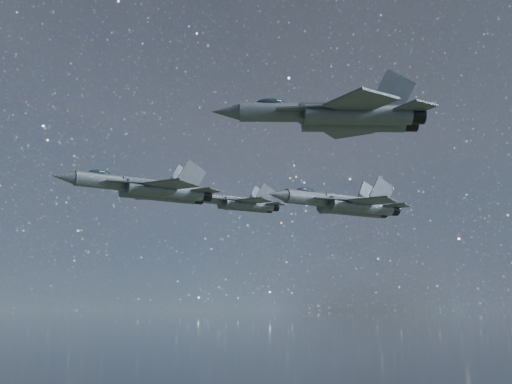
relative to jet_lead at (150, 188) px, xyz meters
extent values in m
cylinder|color=#374045|center=(-3.95, -1.06, 0.22)|extent=(7.35, 3.33, 1.52)
cone|color=#374045|center=(-8.46, -2.27, 0.22)|extent=(2.61, 1.92, 1.36)
ellipsoid|color=#1A2A30|center=(-5.08, -1.36, 0.95)|extent=(2.50, 1.59, 0.75)
cube|color=#374045|center=(0.93, 0.25, 0.17)|extent=(8.08, 3.48, 1.26)
cylinder|color=#374045|center=(1.56, -0.59, -0.27)|extent=(8.29, 3.58, 1.52)
cylinder|color=#374045|center=(1.06, 1.29, -0.27)|extent=(8.29, 3.58, 1.52)
cylinder|color=black|center=(5.88, 0.57, -0.27)|extent=(1.58, 1.68, 1.40)
cylinder|color=black|center=(5.38, 2.45, -0.27)|extent=(1.58, 1.68, 1.40)
cube|color=#374045|center=(-1.92, -1.88, 0.10)|extent=(5.12, 1.42, 0.12)
cube|color=#374045|center=(-2.60, 0.66, 0.10)|extent=(5.02, 3.18, 0.12)
cube|color=#374045|center=(1.98, -2.89, -0.07)|extent=(5.58, 5.56, 0.19)
cube|color=#374045|center=(0.26, 3.50, -0.07)|extent=(4.76, 5.08, 0.19)
cube|color=#374045|center=(5.83, -0.75, -0.07)|extent=(3.30, 3.30, 0.15)
cube|color=#374045|center=(4.68, 3.57, -0.07)|extent=(2.79, 2.93, 0.15)
cube|color=#374045|center=(4.35, -0.09, 1.58)|extent=(3.36, 0.76, 3.46)
cube|color=#374045|center=(3.72, 2.26, 1.58)|extent=(3.23, 1.29, 3.46)
cylinder|color=#374045|center=(11.59, 22.56, 3.51)|extent=(7.11, 3.07, 1.47)
cone|color=#374045|center=(7.20, 21.50, 3.51)|extent=(2.50, 1.81, 1.32)
ellipsoid|color=#1A2A30|center=(10.49, 22.30, 4.21)|extent=(2.41, 1.49, 0.72)
cube|color=#374045|center=(16.34, 23.72, 3.46)|extent=(7.83, 3.19, 1.22)
cylinder|color=#374045|center=(16.93, 22.89, 3.04)|extent=(8.03, 3.29, 1.47)
cylinder|color=#374045|center=(16.49, 24.72, 3.04)|extent=(8.03, 3.29, 1.47)
cylinder|color=black|center=(21.13, 23.91, 3.04)|extent=(1.51, 1.60, 1.35)
cylinder|color=black|center=(20.69, 25.74, 3.04)|extent=(1.51, 1.60, 1.35)
cube|color=#374045|center=(13.53, 21.73, 3.39)|extent=(4.93, 1.26, 0.11)
cube|color=#374045|center=(12.93, 24.20, 3.39)|extent=(4.88, 2.98, 0.11)
cube|color=#374045|center=(17.28, 20.65, 3.22)|extent=(5.39, 5.38, 0.19)
cube|color=#374045|center=(15.77, 26.87, 3.22)|extent=(4.67, 4.97, 0.19)
cube|color=#374045|center=(21.06, 22.63, 3.22)|extent=(3.19, 3.20, 0.14)
cube|color=#374045|center=(20.04, 26.84, 3.22)|extent=(2.74, 2.87, 0.14)
cube|color=#374045|center=(19.64, 23.30, 4.82)|extent=(3.26, 0.66, 3.35)
cube|color=#374045|center=(19.08, 25.59, 4.82)|extent=(3.15, 1.17, 3.35)
cylinder|color=#374045|center=(7.54, -21.66, 1.86)|extent=(6.91, 3.09, 1.43)
cone|color=#374045|center=(3.30, -20.55, 1.86)|extent=(2.45, 1.79, 1.28)
ellipsoid|color=#1A2A30|center=(6.48, -21.38, 2.54)|extent=(2.35, 1.48, 0.70)
cube|color=#374045|center=(12.14, -22.86, 1.81)|extent=(7.60, 3.23, 1.19)
cylinder|color=#374045|center=(12.26, -23.84, 1.40)|extent=(7.79, 3.33, 1.43)
cylinder|color=#374045|center=(12.73, -22.07, 1.40)|extent=(7.79, 3.33, 1.43)
cylinder|color=black|center=(16.33, -24.91, 1.40)|extent=(1.48, 1.57, 1.32)
cylinder|color=black|center=(16.79, -23.14, 1.40)|extent=(1.48, 1.57, 1.32)
cube|color=#374045|center=(8.82, -23.27, 1.75)|extent=(4.72, 2.97, 0.11)
cube|color=#374045|center=(9.45, -20.88, 1.75)|extent=(4.81, 1.31, 0.11)
cube|color=#374045|center=(11.53, -25.92, 1.58)|extent=(4.49, 4.79, 0.18)
cube|color=#374045|center=(13.10, -19.90, 1.58)|extent=(5.24, 5.22, 0.18)
cube|color=#374045|center=(15.68, -25.96, 1.58)|extent=(2.63, 2.76, 0.14)
cube|color=#374045|center=(16.74, -21.89, 1.58)|extent=(3.10, 3.10, 0.14)
cube|color=#374045|center=(14.77, -24.73, 3.14)|extent=(3.05, 1.19, 3.25)
cube|color=#374045|center=(15.35, -22.52, 3.14)|extent=(3.16, 0.70, 3.25)
cylinder|color=#374045|center=(20.41, 5.27, 0.88)|extent=(8.33, 3.50, 1.72)
cone|color=#374045|center=(15.25, 4.09, 0.88)|extent=(2.92, 2.10, 1.54)
ellipsoid|color=#1A2A30|center=(19.12, 4.97, 1.71)|extent=(2.82, 1.72, 0.85)
cube|color=#374045|center=(25.99, 6.55, 0.82)|extent=(9.18, 3.64, 1.43)
cylinder|color=#374045|center=(26.67, 5.58, 0.33)|extent=(9.41, 3.75, 1.72)
cylinder|color=#374045|center=(26.18, 7.73, 0.33)|extent=(9.41, 3.75, 1.72)
cylinder|color=black|center=(31.61, 6.72, 0.33)|extent=(1.75, 1.87, 1.59)
cylinder|color=black|center=(31.12, 8.86, 0.33)|extent=(1.75, 1.87, 1.59)
cube|color=#374045|center=(22.68, 4.27, 0.75)|extent=(5.77, 1.41, 0.13)
cube|color=#374045|center=(22.01, 7.17, 0.75)|extent=(5.73, 3.43, 0.13)
cube|color=#374045|center=(27.05, 2.95, 0.55)|extent=(6.31, 6.31, 0.22)
cube|color=#374045|center=(25.37, 10.26, 0.55)|extent=(5.51, 5.85, 0.22)
cube|color=#374045|center=(31.50, 5.22, 0.55)|extent=(3.73, 3.74, 0.17)
cube|color=#374045|center=(30.37, 10.16, 0.55)|extent=(3.23, 3.38, 0.17)
cube|color=#374045|center=(29.85, 6.03, 2.42)|extent=(3.83, 0.73, 3.92)
cube|color=#374045|center=(29.23, 8.71, 2.42)|extent=(3.70, 1.33, 3.92)
camera|label=1|loc=(-6.09, -61.33, -12.41)|focal=42.00mm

